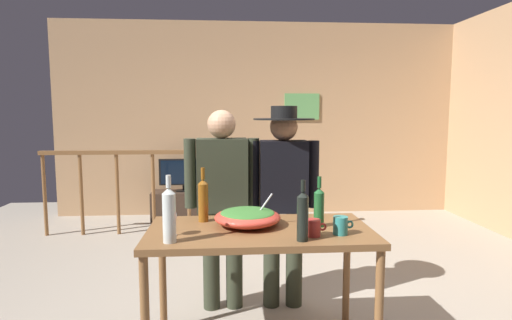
{
  "coord_description": "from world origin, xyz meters",
  "views": [
    {
      "loc": [
        -0.5,
        -3.06,
        1.53
      ],
      "look_at": [
        -0.3,
        -0.24,
        1.21
      ],
      "focal_mm": 29.07,
      "sensor_mm": 36.0,
      "label": 1
    }
  ],
  "objects_px": {
    "salad_bowl": "(248,216)",
    "wine_glass": "(170,217)",
    "stair_railing": "(207,180)",
    "wine_bottle_green": "(319,206)",
    "person_standing_left": "(222,194)",
    "person_standing_right": "(283,190)",
    "flat_screen_tv": "(183,172)",
    "wine_bottle_dark": "(303,215)",
    "framed_picture": "(302,107)",
    "wine_bottle_amber": "(203,199)",
    "wine_bottle_clear": "(169,214)",
    "mug_red": "(314,228)",
    "tv_console": "(184,205)",
    "mug_teal": "(341,225)",
    "serving_table": "(260,242)"
  },
  "relations": [
    {
      "from": "mug_teal",
      "to": "person_standing_right",
      "type": "distance_m",
      "value": 0.84
    },
    {
      "from": "wine_bottle_amber",
      "to": "mug_red",
      "type": "distance_m",
      "value": 0.77
    },
    {
      "from": "framed_picture",
      "to": "serving_table",
      "type": "xyz_separation_m",
      "value": [
        -0.94,
        -3.73,
        -0.9
      ]
    },
    {
      "from": "stair_railing",
      "to": "person_standing_left",
      "type": "bearing_deg",
      "value": -84.24
    },
    {
      "from": "tv_console",
      "to": "mug_red",
      "type": "distance_m",
      "value": 3.85
    },
    {
      "from": "serving_table",
      "to": "mug_red",
      "type": "height_order",
      "value": "mug_red"
    },
    {
      "from": "stair_railing",
      "to": "wine_bottle_green",
      "type": "xyz_separation_m",
      "value": [
        0.83,
        -2.73,
        0.27
      ]
    },
    {
      "from": "mug_red",
      "to": "person_standing_left",
      "type": "bearing_deg",
      "value": 122.96
    },
    {
      "from": "mug_teal",
      "to": "person_standing_left",
      "type": "height_order",
      "value": "person_standing_left"
    },
    {
      "from": "person_standing_right",
      "to": "flat_screen_tv",
      "type": "bearing_deg",
      "value": -66.86
    },
    {
      "from": "tv_console",
      "to": "person_standing_right",
      "type": "bearing_deg",
      "value": -69.26
    },
    {
      "from": "wine_glass",
      "to": "person_standing_left",
      "type": "distance_m",
      "value": 0.82
    },
    {
      "from": "framed_picture",
      "to": "flat_screen_tv",
      "type": "distance_m",
      "value": 2.02
    },
    {
      "from": "flat_screen_tv",
      "to": "wine_glass",
      "type": "distance_m",
      "value": 3.54
    },
    {
      "from": "salad_bowl",
      "to": "person_standing_left",
      "type": "height_order",
      "value": "person_standing_left"
    },
    {
      "from": "wine_bottle_clear",
      "to": "mug_red",
      "type": "relative_size",
      "value": 3.11
    },
    {
      "from": "framed_picture",
      "to": "wine_bottle_amber",
      "type": "relative_size",
      "value": 1.46
    },
    {
      "from": "wine_bottle_dark",
      "to": "wine_bottle_green",
      "type": "distance_m",
      "value": 0.33
    },
    {
      "from": "framed_picture",
      "to": "wine_bottle_amber",
      "type": "xyz_separation_m",
      "value": [
        -1.3,
        -3.53,
        -0.66
      ]
    },
    {
      "from": "tv_console",
      "to": "wine_bottle_amber",
      "type": "xyz_separation_m",
      "value": [
        0.46,
        -3.24,
        0.76
      ]
    },
    {
      "from": "wine_glass",
      "to": "wine_bottle_dark",
      "type": "relative_size",
      "value": 0.46
    },
    {
      "from": "flat_screen_tv",
      "to": "serving_table",
      "type": "bearing_deg",
      "value": -76.49
    },
    {
      "from": "serving_table",
      "to": "salad_bowl",
      "type": "height_order",
      "value": "salad_bowl"
    },
    {
      "from": "salad_bowl",
      "to": "wine_glass",
      "type": "xyz_separation_m",
      "value": [
        -0.46,
        -0.19,
        0.05
      ]
    },
    {
      "from": "flat_screen_tv",
      "to": "person_standing_left",
      "type": "xyz_separation_m",
      "value": [
        0.58,
        -2.76,
        0.22
      ]
    },
    {
      "from": "framed_picture",
      "to": "wine_bottle_green",
      "type": "relative_size",
      "value": 1.64
    },
    {
      "from": "mug_teal",
      "to": "stair_railing",
      "type": "bearing_deg",
      "value": 107.47
    },
    {
      "from": "tv_console",
      "to": "person_standing_left",
      "type": "distance_m",
      "value": 2.94
    },
    {
      "from": "serving_table",
      "to": "wine_bottle_amber",
      "type": "distance_m",
      "value": 0.47
    },
    {
      "from": "wine_glass",
      "to": "wine_bottle_green",
      "type": "bearing_deg",
      "value": 8.5
    },
    {
      "from": "tv_console",
      "to": "mug_teal",
      "type": "relative_size",
      "value": 7.35
    },
    {
      "from": "stair_railing",
      "to": "flat_screen_tv",
      "type": "xyz_separation_m",
      "value": [
        -0.37,
        0.66,
        0.01
      ]
    },
    {
      "from": "wine_bottle_green",
      "to": "wine_bottle_clear",
      "type": "bearing_deg",
      "value": -163.86
    },
    {
      "from": "wine_bottle_amber",
      "to": "person_standing_right",
      "type": "bearing_deg",
      "value": 36.94
    },
    {
      "from": "person_standing_left",
      "to": "person_standing_right",
      "type": "relative_size",
      "value": 0.98
    },
    {
      "from": "framed_picture",
      "to": "mug_teal",
      "type": "xyz_separation_m",
      "value": [
        -0.48,
        -3.89,
        -0.76
      ]
    },
    {
      "from": "mug_red",
      "to": "mug_teal",
      "type": "bearing_deg",
      "value": 7.52
    },
    {
      "from": "wine_bottle_green",
      "to": "person_standing_left",
      "type": "xyz_separation_m",
      "value": [
        -0.61,
        0.63,
        -0.03
      ]
    },
    {
      "from": "framed_picture",
      "to": "wine_bottle_dark",
      "type": "bearing_deg",
      "value": -100.28
    },
    {
      "from": "salad_bowl",
      "to": "wine_bottle_green",
      "type": "bearing_deg",
      "value": -7.05
    },
    {
      "from": "stair_railing",
      "to": "wine_bottle_dark",
      "type": "xyz_separation_m",
      "value": [
        0.67,
        -3.02,
        0.28
      ]
    },
    {
      "from": "stair_railing",
      "to": "wine_bottle_amber",
      "type": "xyz_separation_m",
      "value": [
        0.09,
        -2.55,
        0.28
      ]
    },
    {
      "from": "person_standing_right",
      "to": "stair_railing",
      "type": "bearing_deg",
      "value": -69.76
    },
    {
      "from": "wine_bottle_clear",
      "to": "mug_red",
      "type": "bearing_deg",
      "value": 3.9
    },
    {
      "from": "stair_railing",
      "to": "serving_table",
      "type": "xyz_separation_m",
      "value": [
        0.45,
        -2.76,
        0.05
      ]
    },
    {
      "from": "wine_glass",
      "to": "wine_bottle_dark",
      "type": "xyz_separation_m",
      "value": [
        0.75,
        -0.15,
        0.04
      ]
    },
    {
      "from": "wine_bottle_green",
      "to": "mug_teal",
      "type": "relative_size",
      "value": 2.61
    },
    {
      "from": "wine_bottle_dark",
      "to": "wine_bottle_green",
      "type": "bearing_deg",
      "value": 61.1
    },
    {
      "from": "wine_bottle_green",
      "to": "wine_bottle_amber",
      "type": "height_order",
      "value": "wine_bottle_amber"
    },
    {
      "from": "wine_bottle_clear",
      "to": "mug_red",
      "type": "xyz_separation_m",
      "value": [
        0.82,
        0.06,
        -0.11
      ]
    }
  ]
}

